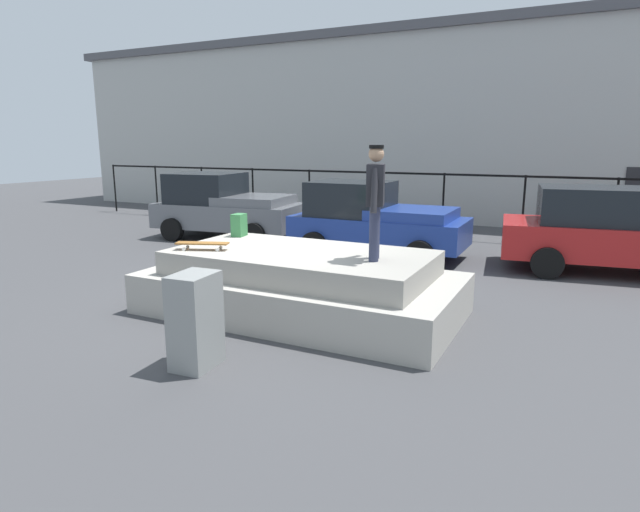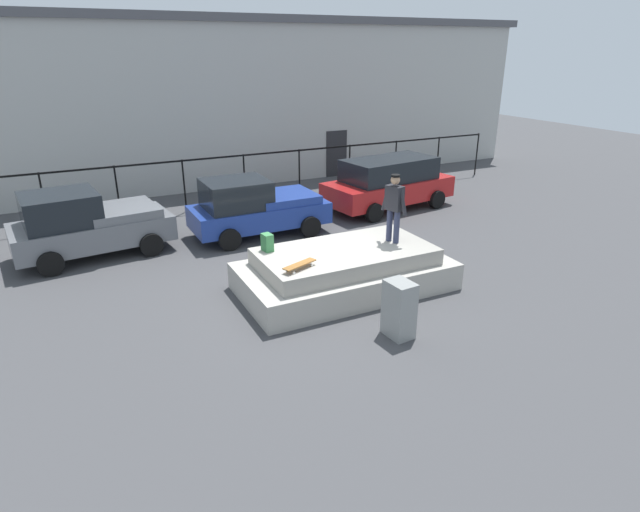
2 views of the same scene
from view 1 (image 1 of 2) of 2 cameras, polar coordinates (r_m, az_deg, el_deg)
The scene contains 11 objects.
ground_plane at distance 9.16m, azimuth -5.73°, elevation -4.98°, with size 60.00×60.00×0.00m, color #424244.
concrete_ledge at distance 8.47m, azimuth -2.05°, elevation -3.10°, with size 4.95×2.61×1.01m.
skateboarder at distance 7.62m, azimuth 6.00°, elevation 6.54°, with size 0.35×0.76×1.64m.
skateboard at distance 8.62m, azimuth -12.58°, elevation 1.31°, with size 0.85×0.49×0.12m.
backpack at distance 9.77m, azimuth -8.73°, elevation 3.32°, with size 0.28×0.20×0.41m, color #33723F.
car_grey_pickup_near at distance 15.39m, azimuth -10.24°, elevation 5.31°, with size 4.28×2.50×1.84m.
car_blue_pickup_mid at distance 12.75m, azimuth 5.78°, elevation 3.94°, with size 4.11×2.07×1.77m.
car_red_hatchback_far at distance 12.60m, azimuth 29.79°, elevation 2.57°, with size 4.87×2.63×1.79m.
utility_box at distance 6.58m, azimuth -13.30°, elevation -6.81°, with size 0.44×0.60×1.17m, color gray.
fence_row at distance 15.98m, azimuth 9.36°, elevation 6.96°, with size 24.06×0.06×1.84m.
warehouse_building at distance 21.42m, azimuth 14.21°, elevation 13.40°, with size 31.86×6.52×6.58m.
Camera 1 is at (4.70, -7.39, 2.68)m, focal length 29.67 mm.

